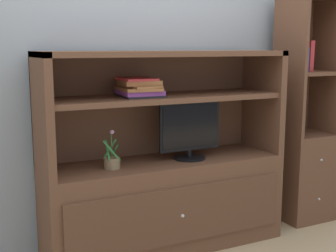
{
  "coord_description": "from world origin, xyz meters",
  "views": [
    {
      "loc": [
        -1.33,
        -2.37,
        1.42
      ],
      "look_at": [
        0.0,
        0.35,
        0.89
      ],
      "focal_mm": 48.42,
      "sensor_mm": 36.0,
      "label": 1
    }
  ],
  "objects_px": {
    "media_console": "(165,184)",
    "tv_monitor": "(190,130)",
    "magazine_stack": "(139,88)",
    "upright_book_row": "(301,58)",
    "potted_plant": "(112,161)",
    "bookshelf_tall": "(304,146)"
  },
  "relations": [
    {
      "from": "magazine_stack",
      "to": "tv_monitor",
      "type": "bearing_deg",
      "value": -6.05
    },
    {
      "from": "media_console",
      "to": "potted_plant",
      "type": "distance_m",
      "value": 0.46
    },
    {
      "from": "media_console",
      "to": "upright_book_row",
      "type": "height_order",
      "value": "upright_book_row"
    },
    {
      "from": "media_console",
      "to": "tv_monitor",
      "type": "relative_size",
      "value": 3.67
    },
    {
      "from": "magazine_stack",
      "to": "bookshelf_tall",
      "type": "bearing_deg",
      "value": 0.45
    },
    {
      "from": "potted_plant",
      "to": "magazine_stack",
      "type": "bearing_deg",
      "value": 11.3
    },
    {
      "from": "media_console",
      "to": "potted_plant",
      "type": "height_order",
      "value": "media_console"
    },
    {
      "from": "media_console",
      "to": "tv_monitor",
      "type": "bearing_deg",
      "value": -14.88
    },
    {
      "from": "potted_plant",
      "to": "bookshelf_tall",
      "type": "relative_size",
      "value": 0.14
    },
    {
      "from": "potted_plant",
      "to": "upright_book_row",
      "type": "distance_m",
      "value": 1.72
    },
    {
      "from": "media_console",
      "to": "tv_monitor",
      "type": "xyz_separation_m",
      "value": [
        0.17,
        -0.05,
        0.38
      ]
    },
    {
      "from": "bookshelf_tall",
      "to": "upright_book_row",
      "type": "bearing_deg",
      "value": -174.2
    },
    {
      "from": "media_console",
      "to": "potted_plant",
      "type": "xyz_separation_m",
      "value": [
        -0.4,
        -0.05,
        0.22
      ]
    },
    {
      "from": "tv_monitor",
      "to": "potted_plant",
      "type": "relative_size",
      "value": 1.8
    },
    {
      "from": "bookshelf_tall",
      "to": "upright_book_row",
      "type": "relative_size",
      "value": 7.56
    },
    {
      "from": "magazine_stack",
      "to": "upright_book_row",
      "type": "bearing_deg",
      "value": 0.12
    },
    {
      "from": "media_console",
      "to": "potted_plant",
      "type": "bearing_deg",
      "value": -172.97
    },
    {
      "from": "magazine_stack",
      "to": "bookshelf_tall",
      "type": "relative_size",
      "value": 0.19
    },
    {
      "from": "tv_monitor",
      "to": "potted_plant",
      "type": "xyz_separation_m",
      "value": [
        -0.58,
        -0.0,
        -0.16
      ]
    },
    {
      "from": "media_console",
      "to": "tv_monitor",
      "type": "height_order",
      "value": "media_console"
    },
    {
      "from": "potted_plant",
      "to": "bookshelf_tall",
      "type": "xyz_separation_m",
      "value": [
        1.68,
        0.05,
        -0.07
      ]
    },
    {
      "from": "potted_plant",
      "to": "magazine_stack",
      "type": "xyz_separation_m",
      "value": [
        0.21,
        0.04,
        0.47
      ]
    }
  ]
}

